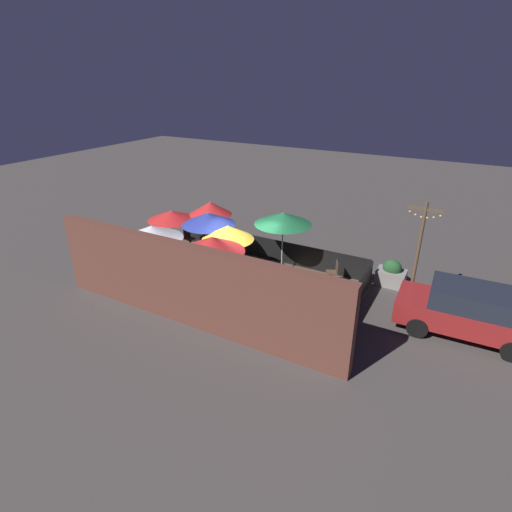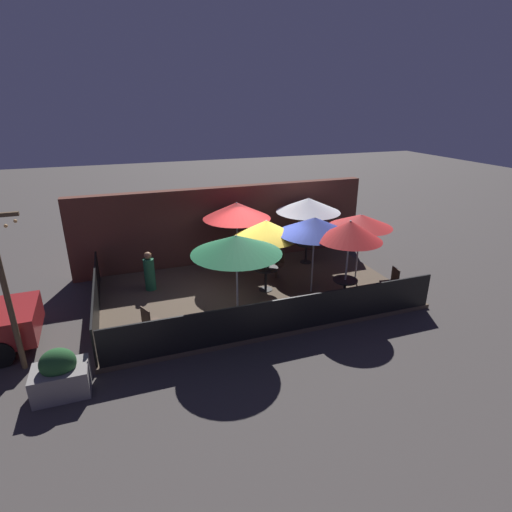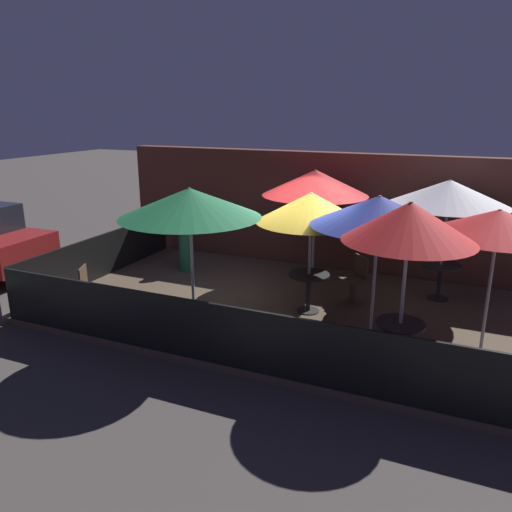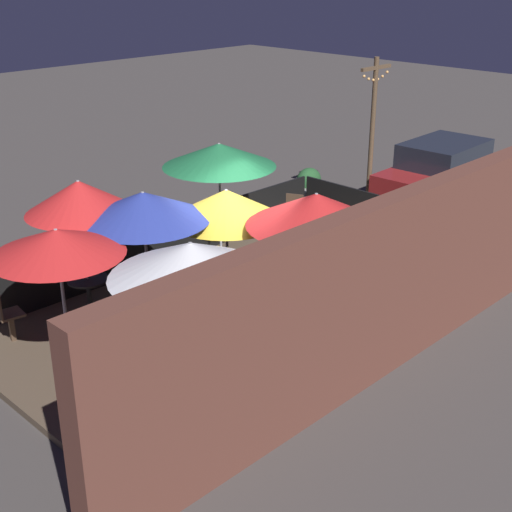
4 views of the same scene
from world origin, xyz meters
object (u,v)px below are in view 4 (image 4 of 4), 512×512
(patio_umbrella_0, at_px, (226,205))
(patio_umbrella_6, at_px, (316,210))
(patio_chair_1, at_px, (6,313))
(light_post, at_px, (372,127))
(patio_umbrella_1, at_px, (191,260))
(planter_box, at_px, (308,191))
(patron_0, at_px, (396,248))
(parked_car_0, at_px, (442,172))
(patio_umbrella_2, at_px, (79,197))
(dining_table_2, at_px, (88,287))
(patio_umbrella_5, at_px, (143,206))
(patio_chair_2, at_px, (293,213))
(patio_chair_0, at_px, (229,311))
(dining_table_1, at_px, (195,363))
(dining_table_0, at_px, (228,281))
(patio_umbrella_3, at_px, (219,155))
(patio_umbrella_4, at_px, (57,242))

(patio_umbrella_0, distance_m, patio_umbrella_6, 1.66)
(patio_chair_1, bearing_deg, light_post, 7.73)
(patio_umbrella_1, bearing_deg, patio_umbrella_6, -179.01)
(planter_box, bearing_deg, patron_0, 62.13)
(patio_umbrella_0, xyz_separation_m, patio_chair_1, (3.28, -1.73, -1.45))
(patio_chair_1, distance_m, parked_car_0, 11.54)
(patio_umbrella_2, relative_size, dining_table_2, 3.41)
(patio_umbrella_5, distance_m, patio_chair_2, 5.27)
(patio_umbrella_6, bearing_deg, patio_chair_0, -36.38)
(patio_umbrella_1, distance_m, patio_umbrella_2, 3.19)
(planter_box, distance_m, light_post, 2.24)
(patio_umbrella_6, height_order, dining_table_1, patio_umbrella_6)
(patio_umbrella_2, relative_size, dining_table_0, 3.26)
(dining_table_1, distance_m, light_post, 9.34)
(planter_box, distance_m, parked_car_0, 3.49)
(patio_umbrella_5, bearing_deg, patio_umbrella_6, 127.83)
(dining_table_2, bearing_deg, patio_umbrella_5, 120.76)
(dining_table_0, distance_m, patio_chair_0, 1.05)
(patio_umbrella_5, bearing_deg, patio_umbrella_0, 155.66)
(patio_umbrella_5, xyz_separation_m, patron_0, (-4.63, 1.80, -1.55))
(patio_umbrella_3, xyz_separation_m, patio_umbrella_5, (2.71, 1.15, -0.12))
(patio_umbrella_4, height_order, patio_umbrella_5, patio_umbrella_5)
(patio_umbrella_6, distance_m, light_post, 6.85)
(patio_umbrella_0, xyz_separation_m, patio_umbrella_3, (-1.43, -1.72, 0.27))
(patio_umbrella_6, xyz_separation_m, dining_table_0, (0.41, -1.60, -1.60))
(patio_umbrella_4, relative_size, planter_box, 2.08)
(patio_chair_2, distance_m, planter_box, 2.26)
(patio_umbrella_2, height_order, patio_umbrella_5, patio_umbrella_2)
(patio_umbrella_0, distance_m, dining_table_0, 1.39)
(patio_umbrella_1, xyz_separation_m, patio_umbrella_4, (0.80, -2.01, -0.09))
(patio_umbrella_1, distance_m, patio_umbrella_6, 2.59)
(patio_chair_1, distance_m, light_post, 9.81)
(dining_table_0, distance_m, dining_table_1, 2.73)
(patio_chair_0, distance_m, patio_chair_2, 4.97)
(patio_umbrella_0, height_order, patron_0, patio_umbrella_0)
(patio_umbrella_3, distance_m, dining_table_0, 2.79)
(patio_umbrella_4, relative_size, patio_chair_0, 2.39)
(patio_umbrella_3, height_order, patron_0, patio_umbrella_3)
(parked_car_0, bearing_deg, light_post, -30.90)
(patio_chair_0, bearing_deg, planter_box, -17.34)
(patio_umbrella_1, xyz_separation_m, patio_umbrella_5, (-0.90, -2.22, -0.01))
(patio_umbrella_6, xyz_separation_m, patio_chair_0, (1.11, -0.82, -1.66))
(patio_umbrella_5, bearing_deg, light_post, -171.81)
(patio_chair_0, height_order, parked_car_0, parked_car_0)
(patio_umbrella_4, height_order, patio_chair_2, patio_umbrella_4)
(light_post, height_order, parked_car_0, light_post)
(dining_table_0, distance_m, patio_chair_1, 3.71)
(patio_umbrella_4, bearing_deg, patio_umbrella_2, -134.10)
(patio_umbrella_2, distance_m, patio_chair_0, 3.07)
(patio_umbrella_3, xyz_separation_m, patio_umbrella_6, (1.02, 3.32, -0.07))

